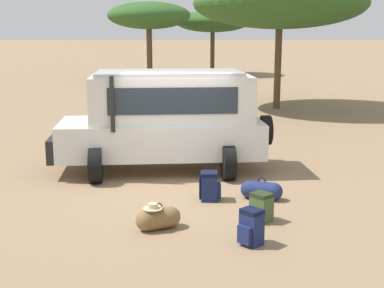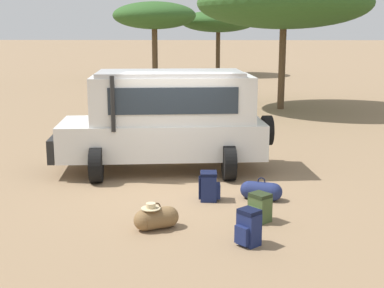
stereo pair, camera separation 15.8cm
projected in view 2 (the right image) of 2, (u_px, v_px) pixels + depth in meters
ground_plane at (176, 187)px, 11.82m from camera, size 320.00×320.00×0.00m
safari_vehicle at (167, 118)px, 12.98m from camera, size 5.44×3.07×2.44m
backpack_beside_front_wheel at (209, 186)px, 10.87m from camera, size 0.45×0.39×0.59m
backpack_cluster_center at (259, 208)px, 9.67m from camera, size 0.47×0.47×0.53m
backpack_near_rear_wheel at (248, 228)px, 8.60m from camera, size 0.44×0.44×0.60m
duffel_bag_low_black_case at (156, 218)px, 9.32m from camera, size 0.77×0.57×0.48m
duffel_bag_soft_canvas at (261, 191)px, 10.93m from camera, size 0.85×0.50×0.47m
acacia_tree_left_mid at (154, 16)px, 36.37m from camera, size 5.68×4.93×5.26m
acacia_tree_centre_back at (218, 22)px, 39.96m from camera, size 5.66×5.90×4.78m
acacia_tree_right_mid at (284, 3)px, 22.47m from camera, size 7.37×7.11×5.55m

